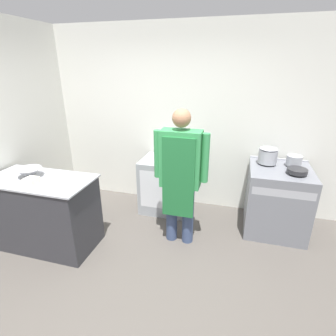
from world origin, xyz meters
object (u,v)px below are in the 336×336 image
object	(u,v)px
sauce_pot	(294,160)
stove	(276,200)
mixing_bowl	(29,173)
stock_pot	(268,155)
fridge_unit	(165,185)
saute_pan	(297,171)
plastic_tub	(31,181)
person_cook	(180,171)

from	to	relation	value
sauce_pot	stove	bearing A→B (deg)	-138.02
mixing_bowl	stock_pot	distance (m)	2.99
fridge_unit	stock_pot	size ratio (longest dim) A/B	3.39
saute_pan	mixing_bowl	bearing A→B (deg)	-162.72
saute_pan	stove	bearing A→B (deg)	138.50
stock_pot	sauce_pot	size ratio (longest dim) A/B	1.28
stock_pot	fridge_unit	bearing A→B (deg)	-179.13
fridge_unit	saute_pan	bearing A→B (deg)	-8.29
fridge_unit	sauce_pot	size ratio (longest dim) A/B	4.33
stove	stock_pot	bearing A→B (deg)	141.34
fridge_unit	sauce_pot	bearing A→B (deg)	0.70
saute_pan	plastic_tub	bearing A→B (deg)	-159.17
saute_pan	person_cook	bearing A→B (deg)	-160.76
person_cook	stove	bearing A→B (deg)	26.95
fridge_unit	stock_pot	xyz separation A→B (m)	(1.41, 0.02, 0.60)
mixing_bowl	sauce_pot	xyz separation A→B (m)	(3.05, 1.22, 0.02)
mixing_bowl	sauce_pot	bearing A→B (deg)	21.84
stock_pot	sauce_pot	distance (m)	0.33
stove	sauce_pot	size ratio (longest dim) A/B	4.77
stove	saute_pan	xyz separation A→B (m)	(0.15, -0.14, 0.49)
person_cook	stock_pot	xyz separation A→B (m)	(1.01, 0.74, 0.05)
stove	plastic_tub	size ratio (longest dim) A/B	6.79
plastic_tub	sauce_pot	xyz separation A→B (m)	(2.89, 1.37, 0.04)
mixing_bowl	saute_pan	size ratio (longest dim) A/B	1.23
stock_pot	stove	bearing A→B (deg)	-38.66
person_cook	sauce_pot	size ratio (longest dim) A/B	8.91
mixing_bowl	stock_pot	size ratio (longest dim) A/B	1.20
stove	plastic_tub	bearing A→B (deg)	-155.71
stove	mixing_bowl	size ratio (longest dim) A/B	3.11
stock_pot	mixing_bowl	bearing A→B (deg)	-155.83
sauce_pot	mixing_bowl	bearing A→B (deg)	-158.16
stove	sauce_pot	xyz separation A→B (m)	(0.15, 0.14, 0.53)
saute_pan	sauce_pot	bearing A→B (deg)	90.00
person_cook	mixing_bowl	size ratio (longest dim) A/B	5.81
plastic_tub	mixing_bowl	bearing A→B (deg)	136.40
stock_pot	person_cook	bearing A→B (deg)	-143.84
person_cook	plastic_tub	size ratio (longest dim) A/B	12.68
person_cook	plastic_tub	xyz separation A→B (m)	(-1.55, -0.63, -0.04)
fridge_unit	sauce_pot	xyz separation A→B (m)	(1.73, 0.02, 0.56)
stove	fridge_unit	xyz separation A→B (m)	(-1.58, 0.12, -0.03)
sauce_pot	stock_pot	bearing A→B (deg)	180.00
stock_pot	saute_pan	distance (m)	0.43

